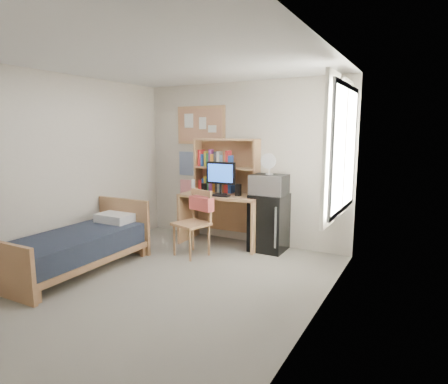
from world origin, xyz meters
The scene contains 25 objects.
floor centered at (0.00, 0.00, -0.01)m, with size 3.60×4.20×0.02m, color gray.
ceiling centered at (0.00, 0.00, 2.60)m, with size 3.60×4.20×0.02m, color silver.
wall_back centered at (0.00, 2.10, 1.30)m, with size 3.60×0.04×2.60m, color beige.
wall_left centered at (-1.80, 0.00, 1.30)m, with size 0.04×4.20×2.60m, color beige.
wall_right centered at (1.80, 0.00, 1.30)m, with size 0.04×4.20×2.60m, color beige.
window_unit centered at (1.75, 1.20, 1.60)m, with size 0.10×1.40×1.70m, color white.
curtain_left centered at (1.72, 0.80, 1.60)m, with size 0.04×0.55×1.70m, color white.
curtain_right centered at (1.72, 1.60, 1.60)m, with size 0.04×0.55×1.70m, color white.
bulletin_board centered at (-0.78, 2.08, 1.92)m, with size 0.94×0.03×0.64m, color tan.
poster_wave centered at (-1.10, 2.09, 1.25)m, with size 0.30×0.01×0.42m, color navy.
poster_japan centered at (-1.10, 2.09, 0.78)m, with size 0.28×0.01×0.36m, color red.
desk centered at (-0.18, 1.75, 0.41)m, with size 1.32×0.66×0.82m, color tan.
desk_chair centered at (-0.29, 1.02, 0.49)m, with size 0.49×0.49×0.97m, color #AF7F53.
mini_fridge centered at (0.60, 1.82, 0.44)m, with size 0.51×0.51×0.88m, color black.
bed centered at (-1.28, -0.23, 0.25)m, with size 0.91×1.81×0.50m, color #191F2E.
hutch centered at (-0.18, 1.90, 1.26)m, with size 1.07×0.27×0.88m, color tan.
monitor centered at (-0.17, 1.69, 1.08)m, with size 0.49×0.04×0.52m, color black.
keyboard centered at (-0.16, 1.55, 0.83)m, with size 0.41×0.13×0.02m, color black.
speaker_left centered at (-0.47, 1.68, 0.90)m, with size 0.07×0.07×0.16m, color black.
speaker_right centered at (0.13, 1.71, 0.92)m, with size 0.08×0.08×0.19m, color black.
water_bottle centered at (-0.65, 1.63, 0.93)m, with size 0.06×0.06×0.22m, color white.
hoodie centered at (-0.24, 1.22, 0.75)m, with size 0.42×0.13×0.20m, color #CF544E.
microwave centered at (0.60, 1.80, 1.02)m, with size 0.52×0.39×0.30m, color silver.
desk_fan centered at (0.60, 1.80, 1.32)m, with size 0.23×0.23×0.28m, color white.
pillow centered at (-1.30, 0.52, 0.56)m, with size 0.51×0.36×0.12m, color white.
Camera 1 is at (2.70, -3.40, 1.80)m, focal length 30.00 mm.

